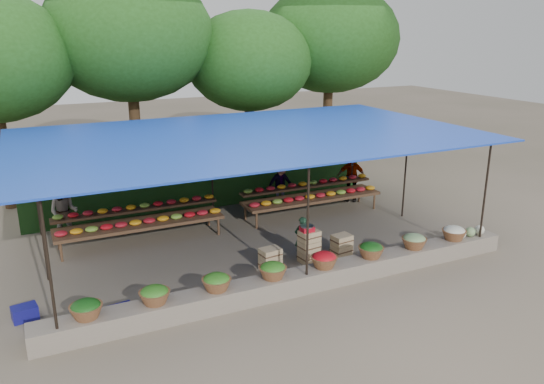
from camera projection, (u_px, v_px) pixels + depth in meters
name	position (u px, v px, depth m)	size (l,w,h in m)	color
ground	(251.00, 243.00, 13.51)	(60.00, 60.00, 0.00)	#625948
stone_curb	(303.00, 280.00, 11.07)	(10.60, 0.55, 0.40)	slate
stall_canopy	(249.00, 140.00, 12.78)	(10.80, 6.60, 2.82)	black
produce_baskets	(299.00, 265.00, 10.93)	(8.98, 0.58, 0.34)	brown
netting_backdrop	(209.00, 168.00, 15.86)	(10.60, 0.06, 2.50)	#1D3F16
tree_row	(191.00, 46.00, 17.59)	(16.51, 5.50, 7.12)	#372614
fruit_table_left	(140.00, 219.00, 13.47)	(4.21, 0.95, 0.93)	#482F1D
fruit_table_right	(311.00, 194.00, 15.53)	(4.21, 0.95, 0.93)	#482F1D
crate_counter	(308.00, 249.00, 12.35)	(2.39, 0.39, 0.77)	tan
weighing_scale	(307.00, 228.00, 12.18)	(0.31, 0.31, 0.32)	red
vendor_seated	(302.00, 237.00, 12.51)	(0.38, 0.25, 1.03)	#193823
customer_left	(64.00, 212.00, 13.54)	(0.73, 0.57, 1.50)	slate
customer_mid	(281.00, 184.00, 16.02)	(0.97, 0.56, 1.50)	slate
customer_right	(351.00, 177.00, 16.67)	(0.90, 0.37, 1.53)	slate
blue_crate_front	(120.00, 314.00, 9.85)	(0.50, 0.36, 0.30)	navy
blue_crate_back	(25.00, 313.00, 9.93)	(0.45, 0.32, 0.27)	navy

